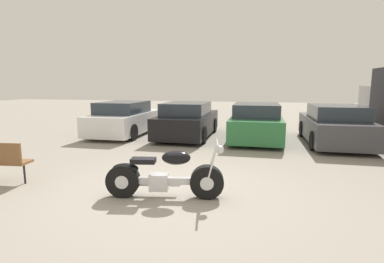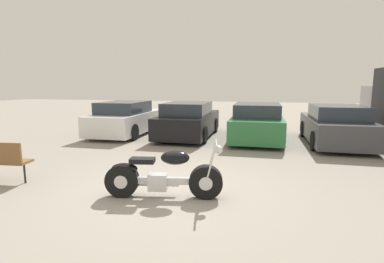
{
  "view_description": "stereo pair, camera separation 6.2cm",
  "coord_description": "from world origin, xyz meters",
  "views": [
    {
      "loc": [
        1.67,
        -5.35,
        2.05
      ],
      "look_at": [
        0.01,
        2.02,
        0.85
      ],
      "focal_mm": 28.0,
      "sensor_mm": 36.0,
      "label": 1
    },
    {
      "loc": [
        1.73,
        -5.34,
        2.05
      ],
      "look_at": [
        0.01,
        2.02,
        0.85
      ],
      "focal_mm": 28.0,
      "sensor_mm": 36.0,
      "label": 2
    }
  ],
  "objects": [
    {
      "name": "parked_car_dark_grey",
      "position": [
        4.2,
        5.63,
        0.63
      ],
      "size": [
        1.87,
        4.1,
        1.36
      ],
      "color": "#3D3D42",
      "rests_on": "ground_plane"
    },
    {
      "name": "parked_car_white",
      "position": [
        -3.66,
        5.93,
        0.63
      ],
      "size": [
        1.87,
        4.1,
        1.36
      ],
      "color": "white",
      "rests_on": "ground_plane"
    },
    {
      "name": "parked_car_green",
      "position": [
        1.58,
        5.88,
        0.63
      ],
      "size": [
        1.87,
        4.1,
        1.36
      ],
      "color": "#286B38",
      "rests_on": "ground_plane"
    },
    {
      "name": "ground_plane",
      "position": [
        0.0,
        0.0,
        0.0
      ],
      "size": [
        60.0,
        60.0,
        0.0
      ],
      "primitive_type": "plane",
      "color": "gray"
    },
    {
      "name": "parked_car_black",
      "position": [
        -1.04,
        5.93,
        0.63
      ],
      "size": [
        1.87,
        4.1,
        1.36
      ],
      "color": "black",
      "rests_on": "ground_plane"
    },
    {
      "name": "motorcycle",
      "position": [
        0.01,
        -0.37,
        0.4
      ],
      "size": [
        2.14,
        0.75,
        1.04
      ],
      "color": "black",
      "rests_on": "ground_plane"
    }
  ]
}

